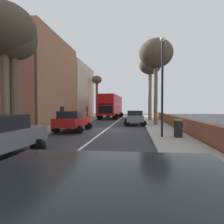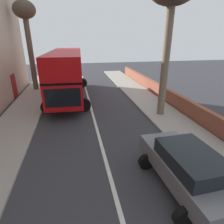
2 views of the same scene
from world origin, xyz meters
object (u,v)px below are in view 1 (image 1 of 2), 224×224
at_px(double_decker_bus, 111,105).
at_px(parked_car_grey_right_2, 135,117).
at_px(lamppost_right, 162,79).
at_px(street_tree_right_5, 150,67).
at_px(street_tree_left_0, 5,30).
at_px(street_tree_left_4, 97,84).
at_px(street_tree_right_1, 156,54).
at_px(street_tree_left_6, 14,42).
at_px(litter_bin_right, 178,128).
at_px(parked_car_red_left_0, 73,120).

bearing_deg(double_decker_bus, parked_car_grey_right_2, -70.96).
xyz_separation_m(parked_car_grey_right_2, lamppost_right, (1.80, -8.78, 2.87)).
bearing_deg(street_tree_right_5, parked_car_grey_right_2, -107.93).
distance_m(street_tree_left_0, street_tree_left_4, 26.42).
bearing_deg(street_tree_left_4, street_tree_left_0, -89.70).
height_order(street_tree_right_1, street_tree_left_6, street_tree_right_1).
bearing_deg(street_tree_left_4, lamppost_right, -68.92).
xyz_separation_m(street_tree_right_1, lamppost_right, (-0.45, -8.35, -3.84)).
height_order(street_tree_left_6, lamppost_right, street_tree_left_6).
distance_m(street_tree_left_6, litter_bin_right, 11.43).
distance_m(double_decker_bus, parked_car_red_left_0, 18.31).
bearing_deg(street_tree_left_0, street_tree_right_1, 46.78).
bearing_deg(street_tree_left_6, street_tree_left_4, 90.87).
bearing_deg(street_tree_left_4, litter_bin_right, -66.87).
xyz_separation_m(parked_car_grey_right_2, street_tree_left_6, (-7.22, -10.30, 5.03)).
height_order(parked_car_grey_right_2, lamppost_right, lamppost_right).
height_order(double_decker_bus, street_tree_right_5, street_tree_right_5).
distance_m(parked_car_grey_right_2, street_tree_left_6, 13.55).
relative_size(parked_car_grey_right_2, street_tree_right_5, 0.47).
xyz_separation_m(street_tree_right_1, street_tree_right_5, (-0.09, 7.10, 0.15)).
height_order(parked_car_grey_right_2, street_tree_left_0, street_tree_left_0).
distance_m(double_decker_bus, street_tree_left_4, 6.49).
height_order(parked_car_red_left_0, lamppost_right, lamppost_right).
xyz_separation_m(street_tree_left_0, lamppost_right, (9.28, 2.00, -2.71)).
bearing_deg(parked_car_red_left_0, street_tree_left_0, -117.70).
distance_m(parked_car_grey_right_2, litter_bin_right, 9.18).
bearing_deg(litter_bin_right, double_decker_bus, 108.50).
distance_m(parked_car_grey_right_2, street_tree_right_5, 9.82).
bearing_deg(street_tree_left_4, street_tree_left_6, -89.13).
relative_size(double_decker_bus, street_tree_left_4, 1.34).
height_order(double_decker_bus, street_tree_left_4, street_tree_left_4).
distance_m(street_tree_left_4, litter_bin_right, 27.18).
xyz_separation_m(street_tree_left_0, street_tree_right_5, (9.64, 17.45, 1.28)).
bearing_deg(street_tree_left_0, street_tree_left_4, 90.30).
height_order(street_tree_right_5, litter_bin_right, street_tree_right_5).
distance_m(street_tree_left_4, lamppost_right, 26.33).
bearing_deg(parked_car_grey_right_2, street_tree_right_1, -10.76).
bearing_deg(street_tree_right_1, lamppost_right, -93.08).
distance_m(street_tree_right_5, litter_bin_right, 16.99).
relative_size(parked_car_red_left_0, lamppost_right, 0.69).
relative_size(street_tree_right_5, lamppost_right, 1.47).
height_order(double_decker_bus, street_tree_left_0, street_tree_left_0).
relative_size(street_tree_left_4, street_tree_right_5, 0.88).
xyz_separation_m(double_decker_bus, lamppost_right, (6.00, -20.95, 1.45)).
xyz_separation_m(street_tree_left_0, street_tree_right_1, (9.73, 10.35, 1.13)).
height_order(double_decker_bus, litter_bin_right, double_decker_bus).
relative_size(street_tree_right_5, street_tree_left_6, 1.25).
relative_size(parked_car_grey_right_2, street_tree_left_0, 0.55).
bearing_deg(parked_car_red_left_0, street_tree_left_4, 96.86).
height_order(street_tree_right_5, lamppost_right, street_tree_right_5).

